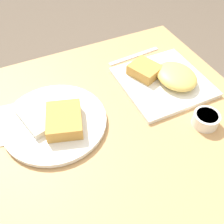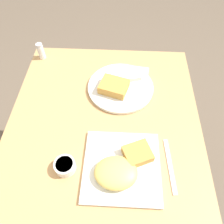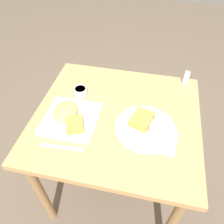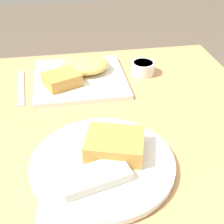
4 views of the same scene
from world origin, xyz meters
The scene contains 8 objects.
ground_plane centered at (0.00, 0.00, 0.00)m, with size 8.00×8.00×0.00m, color brown.
dining_table centered at (0.00, 0.00, 0.67)m, with size 0.81×0.87×0.77m.
menu_card centered at (0.11, 0.20, 0.77)m, with size 0.19×0.25×0.00m.
plate_square_near centered at (0.08, -0.23, 0.79)m, with size 0.28×0.28×0.06m.
plate_oval_far centered at (0.06, 0.16, 0.79)m, with size 0.30×0.30×0.05m.
sauce_ramekin centered at (-0.12, -0.24, 0.79)m, with size 0.08×0.08×0.04m.
salt_shaker centered at (-0.35, 0.36, 0.81)m, with size 0.03×0.03×0.08m.
butter_knife centered at (0.26, -0.21, 0.77)m, with size 0.03×0.21×0.00m.
Camera 3 is at (0.78, 0.14, 1.63)m, focal length 35.00 mm.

